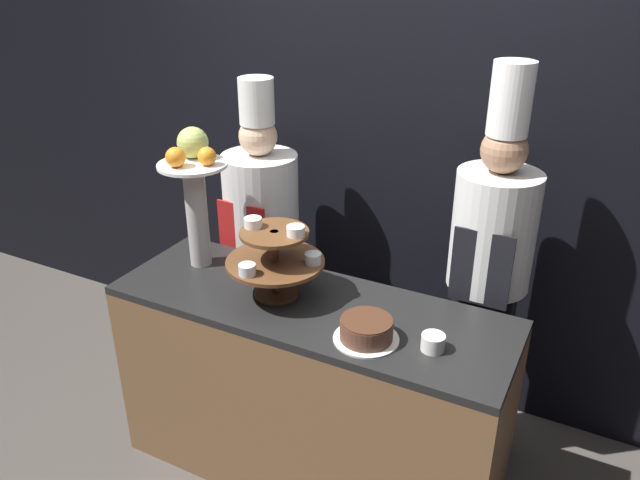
# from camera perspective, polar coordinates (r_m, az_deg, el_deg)

# --- Properties ---
(wall_back) EXTENTS (10.00, 0.06, 2.80)m
(wall_back) POSITION_cam_1_polar(r_m,az_deg,el_deg) (3.17, 6.73, 9.29)
(wall_back) COLOR black
(wall_back) RESTS_ON ground_plane
(buffet_counter) EXTENTS (1.71, 0.59, 0.92)m
(buffet_counter) POSITION_cam_1_polar(r_m,az_deg,el_deg) (2.88, -0.94, -13.66)
(buffet_counter) COLOR brown
(buffet_counter) RESTS_ON ground_plane
(tiered_stand) EXTENTS (0.41, 0.41, 0.34)m
(tiered_stand) POSITION_cam_1_polar(r_m,az_deg,el_deg) (2.59, -4.14, -1.44)
(tiered_stand) COLOR brown
(tiered_stand) RESTS_ON buffet_counter
(fruit_pedestal) EXTENTS (0.31, 0.31, 0.63)m
(fruit_pedestal) POSITION_cam_1_polar(r_m,az_deg,el_deg) (2.83, -11.41, 5.20)
(fruit_pedestal) COLOR #B2ADA8
(fruit_pedestal) RESTS_ON buffet_counter
(cake_round) EXTENTS (0.25, 0.25, 0.09)m
(cake_round) POSITION_cam_1_polar(r_m,az_deg,el_deg) (2.37, 4.26, -8.22)
(cake_round) COLOR white
(cake_round) RESTS_ON buffet_counter
(cup_white) EXTENTS (0.09, 0.09, 0.06)m
(cup_white) POSITION_cam_1_polar(r_m,az_deg,el_deg) (2.36, 10.29, -9.20)
(cup_white) COLOR white
(cup_white) RESTS_ON buffet_counter
(chef_left) EXTENTS (0.39, 0.39, 1.71)m
(chef_left) POSITION_cam_1_polar(r_m,az_deg,el_deg) (3.26, -5.33, 0.90)
(chef_left) COLOR #28282D
(chef_left) RESTS_ON ground_plane
(chef_center_left) EXTENTS (0.36, 0.36, 1.88)m
(chef_center_left) POSITION_cam_1_polar(r_m,az_deg,el_deg) (2.83, 15.20, -2.11)
(chef_center_left) COLOR black
(chef_center_left) RESTS_ON ground_plane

